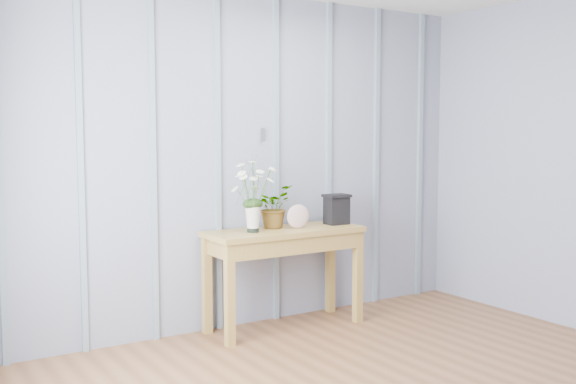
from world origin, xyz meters
TOP-DOWN VIEW (x-y plane):
  - room_shell at (0.00, 0.92)m, footprint 4.00×4.50m
  - sideboard at (0.18, 1.99)m, footprint 1.20×0.45m
  - daisy_vase at (-0.10, 1.98)m, footprint 0.37×0.29m
  - spider_plant at (0.14, 2.09)m, footprint 0.38×0.37m
  - felt_disc_vessel at (0.28, 1.97)m, footprint 0.19×0.08m
  - carved_box at (0.66, 1.99)m, footprint 0.20×0.16m

SIDE VIEW (x-z plane):
  - sideboard at x=0.18m, z-range 0.26..1.01m
  - felt_disc_vessel at x=0.28m, z-range 0.75..0.93m
  - carved_box at x=0.66m, z-range 0.75..0.99m
  - spider_plant at x=0.14m, z-range 0.75..1.07m
  - daisy_vase at x=-0.10m, z-range 0.82..1.35m
  - room_shell at x=0.00m, z-range 0.74..3.24m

